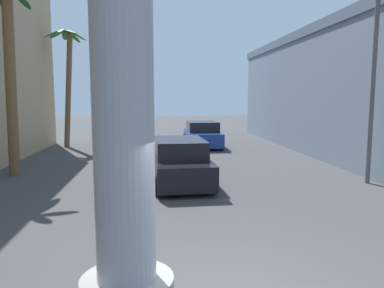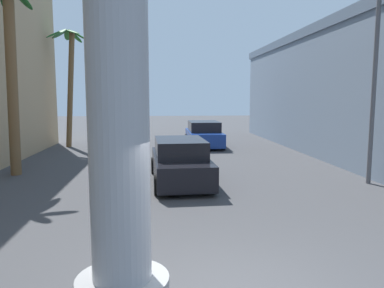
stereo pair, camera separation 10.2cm
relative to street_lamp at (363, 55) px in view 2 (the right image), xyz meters
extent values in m
plane|color=#424244|center=(-5.91, 2.92, -4.48)|extent=(91.70, 91.70, 0.00)
cylinder|color=#59595E|center=(0.46, 0.00, -0.80)|extent=(0.16, 0.16, 7.34)
cylinder|color=black|center=(-7.16, 2.50, -4.16)|extent=(0.25, 0.65, 0.64)
cylinder|color=black|center=(-5.40, 2.57, -4.16)|extent=(0.25, 0.65, 0.64)
cylinder|color=black|center=(-7.01, -0.90, -4.16)|extent=(0.25, 0.65, 0.64)
cylinder|color=black|center=(-5.25, -0.82, -4.16)|extent=(0.25, 0.65, 0.64)
cube|color=black|center=(-6.20, 0.84, -3.92)|extent=(2.07, 4.93, 0.80)
cube|color=black|center=(-6.20, 0.84, -3.22)|extent=(1.83, 2.74, 0.60)
cylinder|color=black|center=(-5.10, 12.13, -4.16)|extent=(0.22, 0.64, 0.64)
cylinder|color=black|center=(-3.25, 12.13, -4.16)|extent=(0.22, 0.64, 0.64)
cylinder|color=black|center=(-5.09, 8.83, -4.16)|extent=(0.22, 0.64, 0.64)
cylinder|color=black|center=(-3.24, 8.84, -4.16)|extent=(0.22, 0.64, 0.64)
cube|color=navy|center=(-4.17, 10.48, -3.92)|extent=(1.95, 4.71, 0.80)
cube|color=black|center=(-4.17, 10.48, -3.22)|extent=(1.79, 2.59, 0.60)
cylinder|color=brown|center=(-12.30, 11.16, -0.98)|extent=(0.74, 0.54, 7.00)
ellipsoid|color=#2E782D|center=(-11.76, 11.44, 2.32)|extent=(1.22, 0.48, 0.74)
ellipsoid|color=#2B762D|center=(-12.05, 11.91, 2.31)|extent=(0.95, 1.19, 0.75)
ellipsoid|color=#2E782D|center=(-12.55, 12.00, 2.38)|extent=(0.63, 1.31, 0.55)
ellipsoid|color=#2D5C2D|center=(-12.96, 11.71, 2.39)|extent=(1.26, 0.98, 0.53)
ellipsoid|color=#28692D|center=(-12.99, 11.08, 2.33)|extent=(1.25, 0.86, 0.69)
ellipsoid|color=#285C2D|center=(-12.65, 10.77, 2.32)|extent=(0.79, 1.24, 0.73)
ellipsoid|color=#2B662D|center=(-11.96, 10.90, 2.40)|extent=(1.15, 1.17, 0.48)
cylinder|color=brown|center=(-12.55, 2.68, -0.91)|extent=(0.50, 0.44, 7.15)
camera|label=1|loc=(-7.06, -12.42, -1.42)|focal=35.00mm
camera|label=2|loc=(-6.96, -12.43, -1.42)|focal=35.00mm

